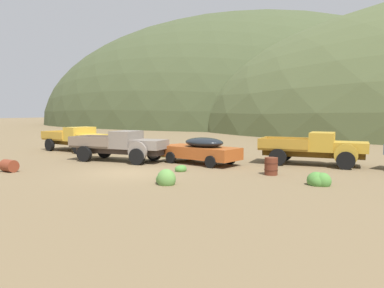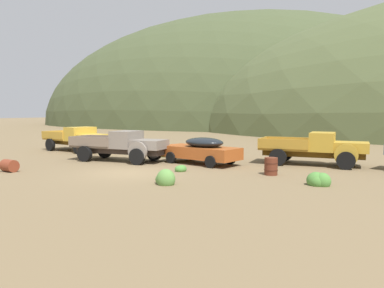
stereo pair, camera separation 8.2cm
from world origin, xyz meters
name	(u,v)px [view 1 (the left image)]	position (x,y,z in m)	size (l,w,h in m)	color
ground_plane	(128,173)	(0.00, 0.00, 0.00)	(300.00, 300.00, 0.00)	brown
hill_far_right	(227,125)	(-18.84, 62.92, 0.00)	(97.64, 55.21, 47.74)	#424C2D
truck_faded_yellow	(79,139)	(-9.32, 6.47, 0.99)	(6.26, 3.38, 1.89)	brown
truck_primer_gray	(125,145)	(-2.69, 3.40, 0.99)	(6.24, 2.66, 1.89)	#3D322D
car_oxide_orange	(198,150)	(1.71, 4.58, 0.82)	(5.33, 2.95, 1.57)	#A34C1E
truck_mustard	(321,148)	(8.27, 7.00, 0.99)	(5.95, 2.63, 1.89)	#593D12
oil_drum_tipped	(9,166)	(-5.62, -2.46, 0.31)	(0.90, 0.72, 0.62)	brown
oil_drum_foreground	(271,166)	(6.57, 2.59, 0.43)	(0.67, 0.67, 0.85)	#5B2819
bush_near_barrel	(165,152)	(-1.87, 6.72, 0.29)	(1.48, 1.19, 1.18)	#5B8E42
bush_front_left	(205,151)	(0.10, 9.09, 0.26)	(1.05, 0.97, 1.06)	olive
bush_back_edge	(181,169)	(2.15, 1.58, 0.11)	(0.57, 0.58, 0.43)	#4C8438
bush_between_trucks	(166,179)	(3.17, -1.69, 0.21)	(1.01, 0.95, 0.86)	#5B8E42
bush_lone_scrub	(319,181)	(9.00, 0.92, 0.19)	(1.00, 0.76, 0.72)	#4C8438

